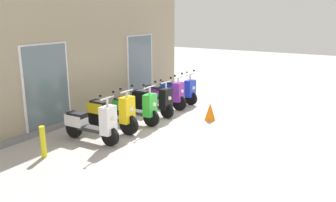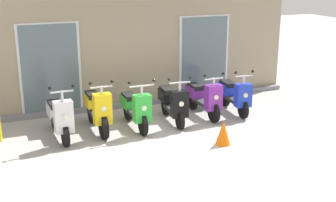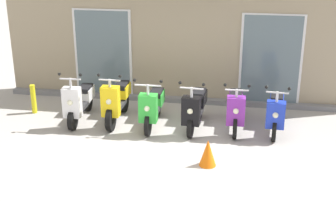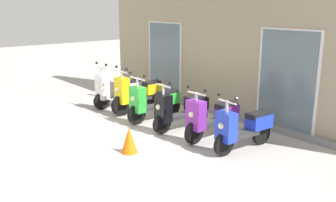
{
  "view_description": "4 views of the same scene",
  "coord_description": "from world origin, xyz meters",
  "px_view_note": "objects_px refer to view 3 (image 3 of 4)",
  "views": [
    {
      "loc": [
        -8.12,
        -4.59,
        3.05
      ],
      "look_at": [
        0.22,
        0.45,
        0.59
      ],
      "focal_mm": 37.35,
      "sensor_mm": 36.0,
      "label": 1
    },
    {
      "loc": [
        -3.53,
        -8.25,
        3.6
      ],
      "look_at": [
        0.06,
        0.46,
        0.75
      ],
      "focal_mm": 48.13,
      "sensor_mm": 36.0,
      "label": 2
    },
    {
      "loc": [
        1.39,
        -8.41,
        4.2
      ],
      "look_at": [
        -0.07,
        0.61,
        0.79
      ],
      "focal_mm": 50.07,
      "sensor_mm": 36.0,
      "label": 3
    },
    {
      "loc": [
        6.54,
        -4.38,
        2.78
      ],
      "look_at": [
        0.47,
        0.73,
        0.74
      ],
      "focal_mm": 39.94,
      "sensor_mm": 36.0,
      "label": 4
    }
  ],
  "objects_px": {
    "scooter_green": "(153,106)",
    "scooter_purple": "(236,108)",
    "scooter_white": "(79,101)",
    "scooter_yellow": "(117,101)",
    "curb_bollard": "(33,99)",
    "traffic_cone": "(208,153)",
    "scooter_blue": "(276,111)",
    "scooter_black": "(195,107)"
  },
  "relations": [
    {
      "from": "scooter_green",
      "to": "curb_bollard",
      "type": "xyz_separation_m",
      "value": [
        -2.95,
        0.31,
        -0.13
      ]
    },
    {
      "from": "scooter_white",
      "to": "traffic_cone",
      "type": "height_order",
      "value": "scooter_white"
    },
    {
      "from": "scooter_purple",
      "to": "traffic_cone",
      "type": "height_order",
      "value": "scooter_purple"
    },
    {
      "from": "curb_bollard",
      "to": "traffic_cone",
      "type": "bearing_deg",
      "value": -24.64
    },
    {
      "from": "scooter_white",
      "to": "scooter_yellow",
      "type": "relative_size",
      "value": 0.97
    },
    {
      "from": "curb_bollard",
      "to": "scooter_blue",
      "type": "bearing_deg",
      "value": -1.89
    },
    {
      "from": "scooter_yellow",
      "to": "curb_bollard",
      "type": "bearing_deg",
      "value": 174.78
    },
    {
      "from": "scooter_yellow",
      "to": "scooter_purple",
      "type": "bearing_deg",
      "value": 0.66
    },
    {
      "from": "scooter_white",
      "to": "scooter_yellow",
      "type": "distance_m",
      "value": 0.86
    },
    {
      "from": "scooter_green",
      "to": "scooter_black",
      "type": "bearing_deg",
      "value": 1.7
    },
    {
      "from": "scooter_white",
      "to": "curb_bollard",
      "type": "relative_size",
      "value": 2.3
    },
    {
      "from": "scooter_green",
      "to": "scooter_purple",
      "type": "bearing_deg",
      "value": 4.7
    },
    {
      "from": "curb_bollard",
      "to": "traffic_cone",
      "type": "xyz_separation_m",
      "value": [
        4.32,
        -1.98,
        -0.09
      ]
    },
    {
      "from": "traffic_cone",
      "to": "curb_bollard",
      "type": "bearing_deg",
      "value": 155.36
    },
    {
      "from": "scooter_green",
      "to": "scooter_blue",
      "type": "relative_size",
      "value": 1.06
    },
    {
      "from": "scooter_green",
      "to": "traffic_cone",
      "type": "distance_m",
      "value": 2.17
    },
    {
      "from": "scooter_black",
      "to": "traffic_cone",
      "type": "height_order",
      "value": "scooter_black"
    },
    {
      "from": "scooter_yellow",
      "to": "scooter_purple",
      "type": "height_order",
      "value": "scooter_yellow"
    },
    {
      "from": "scooter_purple",
      "to": "curb_bollard",
      "type": "height_order",
      "value": "scooter_purple"
    },
    {
      "from": "scooter_black",
      "to": "scooter_blue",
      "type": "relative_size",
      "value": 1.01
    },
    {
      "from": "scooter_green",
      "to": "scooter_purple",
      "type": "xyz_separation_m",
      "value": [
        1.82,
        0.15,
        0.01
      ]
    },
    {
      "from": "scooter_white",
      "to": "scooter_green",
      "type": "distance_m",
      "value": 1.71
    },
    {
      "from": "scooter_blue",
      "to": "traffic_cone",
      "type": "distance_m",
      "value": 2.24
    },
    {
      "from": "scooter_white",
      "to": "scooter_purple",
      "type": "distance_m",
      "value": 3.53
    },
    {
      "from": "scooter_black",
      "to": "scooter_blue",
      "type": "bearing_deg",
      "value": 3.19
    },
    {
      "from": "scooter_blue",
      "to": "scooter_white",
      "type": "bearing_deg",
      "value": -178.85
    },
    {
      "from": "scooter_green",
      "to": "curb_bollard",
      "type": "bearing_deg",
      "value": 173.99
    },
    {
      "from": "scooter_blue",
      "to": "scooter_yellow",
      "type": "bearing_deg",
      "value": -179.9
    },
    {
      "from": "scooter_black",
      "to": "traffic_cone",
      "type": "xyz_separation_m",
      "value": [
        0.42,
        -1.7,
        -0.23
      ]
    },
    {
      "from": "scooter_blue",
      "to": "traffic_cone",
      "type": "relative_size",
      "value": 2.9
    },
    {
      "from": "scooter_green",
      "to": "scooter_yellow",
      "type": "bearing_deg",
      "value": 172.06
    },
    {
      "from": "scooter_purple",
      "to": "curb_bollard",
      "type": "relative_size",
      "value": 2.3
    },
    {
      "from": "scooter_white",
      "to": "scooter_green",
      "type": "height_order",
      "value": "scooter_white"
    },
    {
      "from": "scooter_white",
      "to": "scooter_blue",
      "type": "distance_m",
      "value": 4.39
    },
    {
      "from": "scooter_green",
      "to": "traffic_cone",
      "type": "bearing_deg",
      "value": -50.74
    },
    {
      "from": "scooter_purple",
      "to": "curb_bollard",
      "type": "distance_m",
      "value": 4.77
    },
    {
      "from": "traffic_cone",
      "to": "scooter_black",
      "type": "bearing_deg",
      "value": 103.91
    },
    {
      "from": "traffic_cone",
      "to": "scooter_purple",
      "type": "bearing_deg",
      "value": 76.03
    },
    {
      "from": "scooter_purple",
      "to": "scooter_green",
      "type": "bearing_deg",
      "value": -175.3
    },
    {
      "from": "scooter_black",
      "to": "curb_bollard",
      "type": "distance_m",
      "value": 3.91
    },
    {
      "from": "scooter_white",
      "to": "traffic_cone",
      "type": "relative_size",
      "value": 3.1
    },
    {
      "from": "scooter_white",
      "to": "scooter_yellow",
      "type": "xyz_separation_m",
      "value": [
        0.86,
        0.08,
        0.03
      ]
    }
  ]
}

